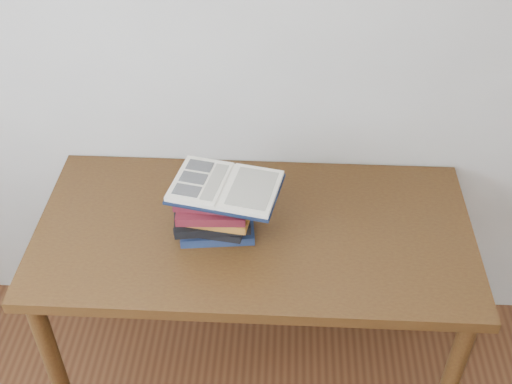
{
  "coord_description": "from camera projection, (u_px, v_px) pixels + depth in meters",
  "views": [
    {
      "loc": [
        -0.03,
        -0.15,
        2.24
      ],
      "look_at": [
        -0.1,
        1.34,
        0.97
      ],
      "focal_mm": 45.0,
      "sensor_mm": 36.0,
      "label": 1
    }
  ],
  "objects": [
    {
      "name": "desk",
      "position": [
        254.0,
        248.0,
        2.18
      ],
      "size": [
        1.45,
        0.72,
        0.78
      ],
      "color": "#492F12",
      "rests_on": "ground"
    },
    {
      "name": "book_stack",
      "position": [
        214.0,
        212.0,
        2.05
      ],
      "size": [
        0.27,
        0.21,
        0.18
      ],
      "color": "#172A47",
      "rests_on": "desk"
    },
    {
      "name": "open_book",
      "position": [
        226.0,
        187.0,
        1.99
      ],
      "size": [
        0.37,
        0.29,
        0.03
      ],
      "rotation": [
        0.0,
        0.0,
        -0.2
      ],
      "color": "black",
      "rests_on": "book_stack"
    }
  ]
}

